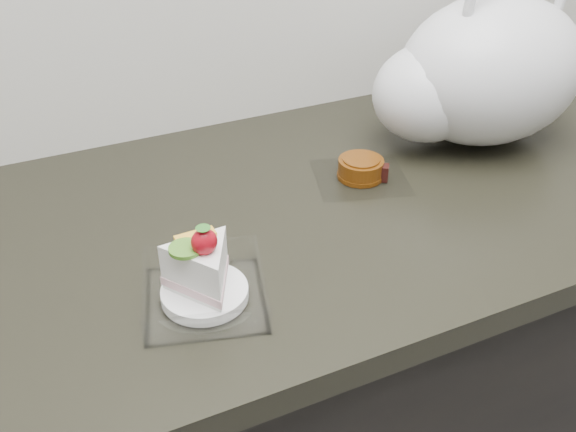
# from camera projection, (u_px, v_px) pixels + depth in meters

# --- Properties ---
(counter) EXTENTS (2.04, 0.64, 0.90)m
(counter) POSITION_uv_depth(u_px,v_px,m) (279.00, 408.00, 1.21)
(counter) COLOR black
(counter) RESTS_ON ground
(cake_tray) EXTENTS (0.18, 0.18, 0.11)m
(cake_tray) POSITION_uv_depth(u_px,v_px,m) (204.00, 281.00, 0.77)
(cake_tray) COLOR white
(cake_tray) RESTS_ON counter
(mooncake_wrap) EXTENTS (0.18, 0.17, 0.03)m
(mooncake_wrap) POSITION_uv_depth(u_px,v_px,m) (361.00, 170.00, 1.02)
(mooncake_wrap) COLOR white
(mooncake_wrap) RESTS_ON counter
(plastic_bag) EXTENTS (0.39, 0.28, 0.31)m
(plastic_bag) POSITION_uv_depth(u_px,v_px,m) (479.00, 73.00, 1.08)
(plastic_bag) COLOR silver
(plastic_bag) RESTS_ON counter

